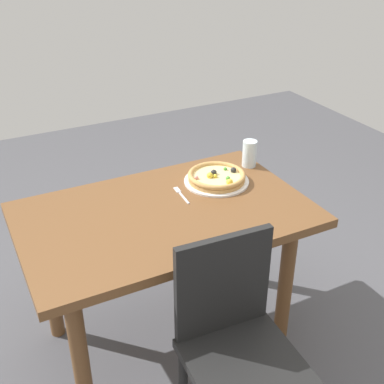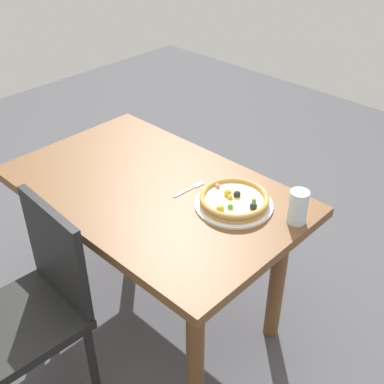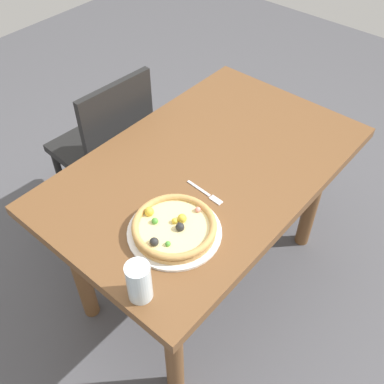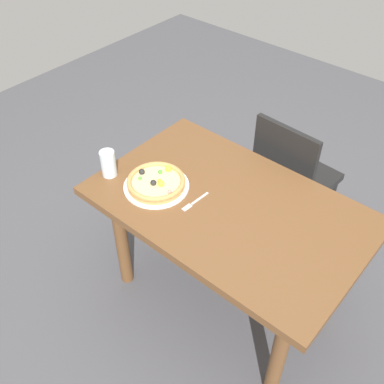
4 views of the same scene
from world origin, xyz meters
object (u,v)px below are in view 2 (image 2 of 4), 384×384
dining_table (154,208)px  pizza (234,199)px  chair_near (36,305)px  plate (234,205)px  fork (191,188)px  drinking_glass (298,207)px

dining_table → pizza: (0.34, 0.13, 0.14)m
chair_near → pizza: size_ratio=3.18×
plate → pizza: (0.00, -0.00, 0.03)m
dining_table → fork: fork is taller
plate → fork: (-0.21, -0.03, -0.00)m
plate → fork: bearing=-171.9°
dining_table → pizza: pizza is taller
dining_table → chair_near: (0.00, -0.61, -0.13)m
chair_near → drinking_glass: size_ratio=6.47×
fork → dining_table: bearing=133.2°
dining_table → pizza: size_ratio=4.53×
dining_table → pizza: 0.39m
fork → chair_near: bearing=174.1°
dining_table → drinking_glass: size_ratio=9.23×
chair_near → plate: bearing=-110.7°
dining_table → plate: (0.34, 0.13, 0.11)m
chair_near → pizza: chair_near is taller
dining_table → chair_near: 0.63m
plate → pizza: 0.03m
dining_table → plate: 0.38m
plate → drinking_glass: drinking_glass is taller
chair_near → plate: 0.85m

